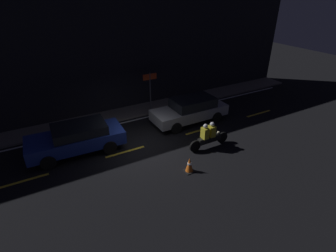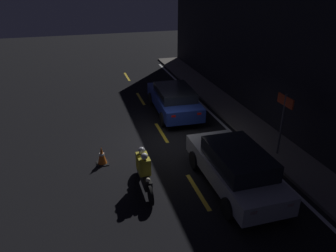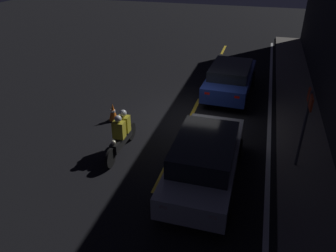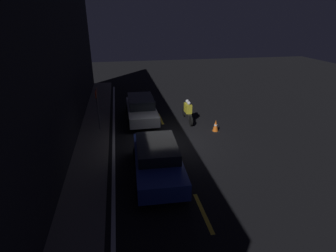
{
  "view_description": "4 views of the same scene",
  "coord_description": "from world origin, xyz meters",
  "px_view_note": "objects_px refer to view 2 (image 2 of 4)",
  "views": [
    {
      "loc": [
        -4.36,
        -10.36,
        7.14
      ],
      "look_at": [
        1.14,
        -0.45,
        1.09
      ],
      "focal_mm": 28.0,
      "sensor_mm": 36.0,
      "label": 1
    },
    {
      "loc": [
        11.58,
        -3.36,
        6.42
      ],
      "look_at": [
        0.74,
        -0.21,
        1.14
      ],
      "focal_mm": 35.0,
      "sensor_mm": 36.0,
      "label": 2
    },
    {
      "loc": [
        11.01,
        2.29,
        5.9
      ],
      "look_at": [
        2.04,
        -0.28,
        0.74
      ],
      "focal_mm": 35.0,
      "sensor_mm": 36.0,
      "label": 3
    },
    {
      "loc": [
        -12.2,
        2.48,
        6.12
      ],
      "look_at": [
        0.32,
        0.11,
        0.8
      ],
      "focal_mm": 28.0,
      "sensor_mm": 36.0,
      "label": 4
    }
  ],
  "objects_px": {
    "sedan_blue": "(174,99)",
    "traffic_cone_near": "(102,156)",
    "shop_sign": "(284,113)",
    "hatchback_silver": "(235,167)",
    "motorcycle": "(144,171)"
  },
  "relations": [
    {
      "from": "sedan_blue",
      "to": "traffic_cone_near",
      "type": "height_order",
      "value": "sedan_blue"
    },
    {
      "from": "traffic_cone_near",
      "to": "shop_sign",
      "type": "distance_m",
      "value": 6.83
    },
    {
      "from": "sedan_blue",
      "to": "shop_sign",
      "type": "height_order",
      "value": "shop_sign"
    },
    {
      "from": "sedan_blue",
      "to": "hatchback_silver",
      "type": "bearing_deg",
      "value": -177.25
    },
    {
      "from": "motorcycle",
      "to": "traffic_cone_near",
      "type": "distance_m",
      "value": 2.23
    },
    {
      "from": "motorcycle",
      "to": "shop_sign",
      "type": "relative_size",
      "value": 0.96
    },
    {
      "from": "sedan_blue",
      "to": "shop_sign",
      "type": "xyz_separation_m",
      "value": [
        5.15,
        2.59,
        1.04
      ]
    },
    {
      "from": "sedan_blue",
      "to": "hatchback_silver",
      "type": "height_order",
      "value": "hatchback_silver"
    },
    {
      "from": "shop_sign",
      "to": "motorcycle",
      "type": "bearing_deg",
      "value": -83.9
    },
    {
      "from": "motorcycle",
      "to": "traffic_cone_near",
      "type": "relative_size",
      "value": 3.27
    },
    {
      "from": "sedan_blue",
      "to": "motorcycle",
      "type": "bearing_deg",
      "value": 156.38
    },
    {
      "from": "hatchback_silver",
      "to": "motorcycle",
      "type": "height_order",
      "value": "hatchback_silver"
    },
    {
      "from": "motorcycle",
      "to": "shop_sign",
      "type": "distance_m",
      "value": 5.53
    },
    {
      "from": "sedan_blue",
      "to": "hatchback_silver",
      "type": "distance_m",
      "value": 6.51
    },
    {
      "from": "sedan_blue",
      "to": "motorcycle",
      "type": "xyz_separation_m",
      "value": [
        5.72,
        -2.78,
        -0.12
      ]
    }
  ]
}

